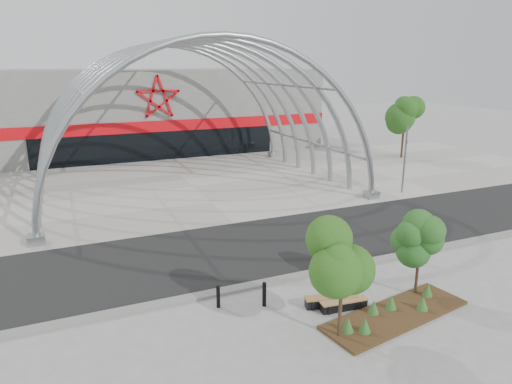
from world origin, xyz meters
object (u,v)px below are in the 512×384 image
at_px(bench_1, 344,305).
at_px(bollard_2, 328,263).
at_px(signal_pole, 405,159).
at_px(bench_0, 331,301).
at_px(street_tree_1, 421,237).
at_px(street_tree_0, 343,261).

bearing_deg(bench_1, bollard_2, 70.37).
distance_m(signal_pole, bench_1, 16.99).
relative_size(bench_0, bollard_2, 1.77).
relative_size(signal_pole, bollard_2, 4.14).
distance_m(street_tree_1, bollard_2, 3.98).
height_order(street_tree_1, bench_1, street_tree_1).
relative_size(signal_pole, bench_1, 2.54).
xyz_separation_m(signal_pole, street_tree_0, (-13.54, -12.85, 0.29)).
bearing_deg(signal_pole, bench_1, -137.33).
xyz_separation_m(street_tree_1, bench_0, (-3.43, 0.58, -2.18)).
height_order(signal_pole, bollard_2, signal_pole).
bearing_deg(street_tree_0, bollard_2, 62.67).
bearing_deg(signal_pole, street_tree_0, -136.50).
bearing_deg(bench_0, bench_1, -51.41).
xyz_separation_m(street_tree_0, bench_1, (1.16, 1.44, -2.52)).
bearing_deg(bench_1, street_tree_1, -3.41).
bearing_deg(signal_pole, bollard_2, -142.41).
relative_size(bench_0, bench_1, 1.09).
bearing_deg(bench_1, street_tree_0, -128.88).
bearing_deg(bench_0, street_tree_1, -9.55).
bearing_deg(bollard_2, bench_1, -109.63).
bearing_deg(bollard_2, street_tree_1, -51.77).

